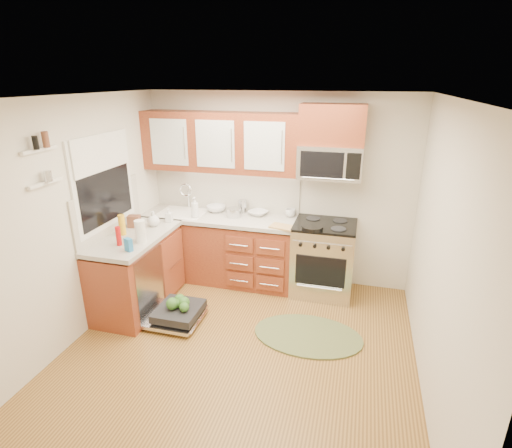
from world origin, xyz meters
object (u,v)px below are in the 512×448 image
(rug, at_px, (308,335))
(bowl_b, at_px, (216,209))
(dishwasher, at_px, (176,314))
(range, at_px, (323,258))
(sink, at_px, (182,222))
(cutting_board, at_px, (282,227))
(stock_pot, at_px, (234,213))
(cup, at_px, (290,213))
(bowl_a, at_px, (258,213))
(upper_cabinets, at_px, (220,142))
(skillet, at_px, (312,228))
(microwave, at_px, (330,162))
(paper_towel_roll, at_px, (140,231))

(rug, relative_size, bowl_b, 4.56)
(dishwasher, distance_m, rug, 1.52)
(range, xyz_separation_m, sink, (-1.93, -0.01, 0.33))
(cutting_board, relative_size, bowl_b, 1.14)
(stock_pot, bearing_deg, dishwasher, -106.40)
(sink, height_order, cutting_board, cutting_board)
(stock_pot, height_order, cup, stock_pot)
(cutting_board, bearing_deg, dishwasher, -138.50)
(stock_pot, distance_m, bowl_a, 0.33)
(dishwasher, relative_size, cutting_board, 2.37)
(dishwasher, height_order, bowl_a, bowl_a)
(upper_cabinets, xyz_separation_m, rug, (1.37, -1.16, -1.86))
(rug, bearing_deg, sink, 152.03)
(rug, xyz_separation_m, bowl_b, (-1.47, 1.19, 0.96))
(bowl_a, xyz_separation_m, cup, (0.43, 0.05, 0.02))
(dishwasher, xyz_separation_m, rug, (1.51, 0.11, -0.09))
(sink, bearing_deg, upper_cabinets, 16.45)
(cutting_board, bearing_deg, bowl_a, 136.92)
(skillet, relative_size, bowl_a, 1.05)
(cup, bearing_deg, microwave, -11.77)
(range, xyz_separation_m, cup, (-0.48, 0.22, 0.50))
(stock_pot, relative_size, cup, 1.44)
(upper_cabinets, bearing_deg, skillet, -17.23)
(paper_towel_roll, bearing_deg, stock_pot, 56.19)
(dishwasher, relative_size, bowl_a, 2.88)
(range, distance_m, paper_towel_roll, 2.28)
(upper_cabinets, relative_size, rug, 1.73)
(cutting_board, bearing_deg, upper_cabinets, 158.58)
(bowl_a, bearing_deg, stock_pot, -153.74)
(sink, xyz_separation_m, bowl_b, (0.43, 0.18, 0.17))
(rug, distance_m, paper_towel_roll, 2.17)
(stock_pot, bearing_deg, sink, -177.25)
(microwave, relative_size, paper_towel_roll, 2.99)
(stock_pot, distance_m, paper_towel_roll, 1.31)
(cup, bearing_deg, stock_pot, -164.86)
(upper_cabinets, relative_size, cutting_board, 6.94)
(range, bearing_deg, cup, 155.38)
(upper_cabinets, height_order, paper_towel_roll, upper_cabinets)
(paper_towel_roll, bearing_deg, dishwasher, -9.48)
(range, xyz_separation_m, bowl_a, (-0.91, 0.17, 0.48))
(range, height_order, dishwasher, range)
(dishwasher, relative_size, cup, 5.25)
(bowl_a, bearing_deg, upper_cabinets, -177.13)
(skillet, xyz_separation_m, cup, (-0.35, 0.47, 0.00))
(skillet, bearing_deg, paper_towel_roll, -155.63)
(sink, xyz_separation_m, cup, (1.45, 0.23, 0.18))
(rug, distance_m, cutting_board, 1.32)
(rug, distance_m, cup, 1.64)
(rug, relative_size, bowl_a, 4.87)
(microwave, height_order, skillet, microwave)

